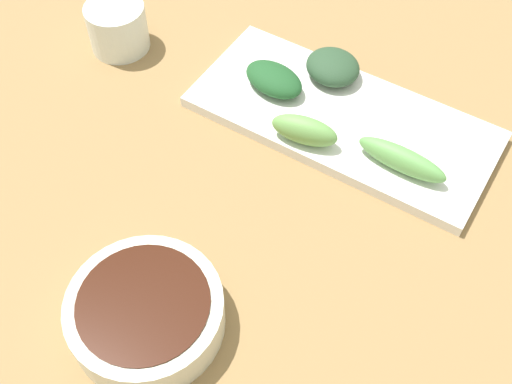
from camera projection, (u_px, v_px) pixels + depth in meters
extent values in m
cube|color=olive|center=(260.00, 211.00, 0.59)|extent=(2.10, 2.10, 0.02)
cylinder|color=silver|center=(146.00, 313.00, 0.50)|extent=(0.12, 0.12, 0.03)
cylinder|color=#39170B|center=(145.00, 308.00, 0.49)|extent=(0.10, 0.10, 0.02)
cube|color=white|center=(342.00, 119.00, 0.64)|extent=(0.13, 0.30, 0.01)
ellipsoid|color=#215328|center=(274.00, 79.00, 0.65)|extent=(0.05, 0.07, 0.02)
ellipsoid|color=#2D4A30|center=(333.00, 67.00, 0.66)|extent=(0.06, 0.07, 0.03)
ellipsoid|color=#6CA452|center=(302.00, 129.00, 0.60)|extent=(0.04, 0.07, 0.03)
ellipsoid|color=#63A353|center=(402.00, 159.00, 0.58)|extent=(0.02, 0.09, 0.02)
cylinder|color=white|center=(118.00, 27.00, 0.69)|extent=(0.06, 0.06, 0.05)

